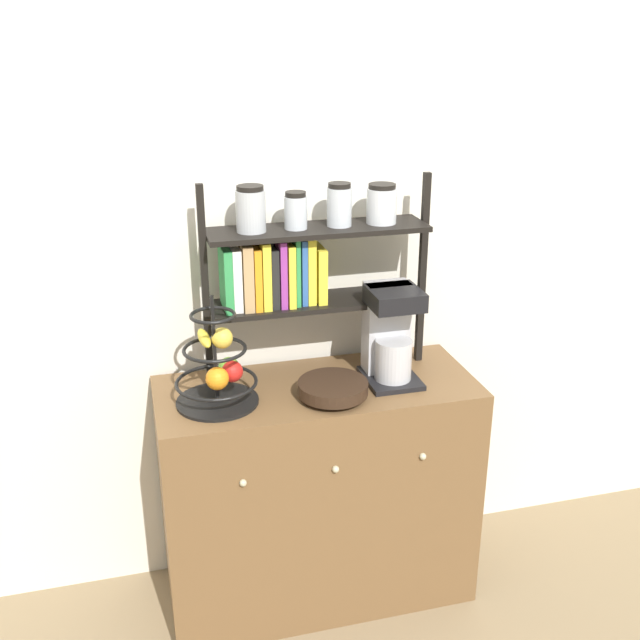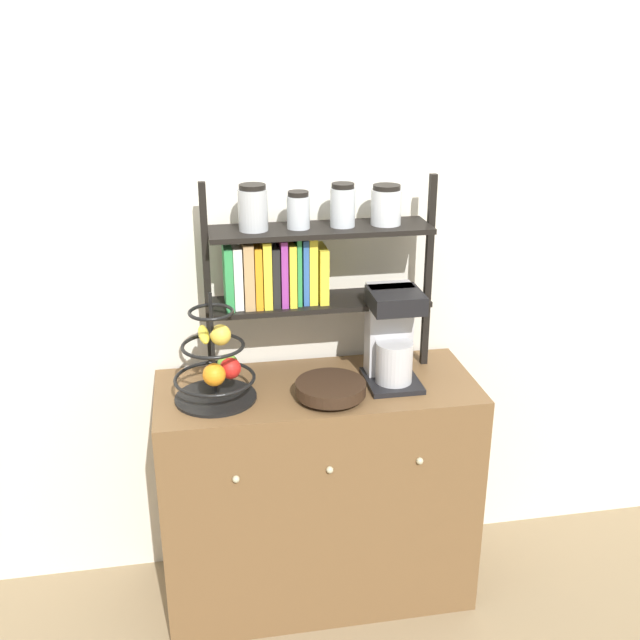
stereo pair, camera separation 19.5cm
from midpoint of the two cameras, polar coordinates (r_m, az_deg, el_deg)
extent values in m
plane|color=#847051|center=(2.96, 2.70, -22.53)|extent=(12.00, 12.00, 0.00)
cube|color=silver|center=(2.74, 0.80, 5.48)|extent=(7.00, 0.05, 2.60)
cube|color=brown|center=(2.86, 1.80, -12.96)|extent=(1.13, 0.47, 0.88)
sphere|color=#B2AD8C|center=(2.48, -4.15, -12.05)|extent=(0.02, 0.02, 0.02)
sphere|color=#B2AD8C|center=(2.53, 3.00, -11.38)|extent=(0.02, 0.02, 0.02)
sphere|color=#B2AD8C|center=(2.61, 9.78, -10.58)|extent=(0.02, 0.02, 0.02)
cube|color=black|center=(2.67, 7.58, -4.64)|extent=(0.18, 0.22, 0.02)
cube|color=#B7B7BC|center=(2.66, 7.37, -0.71)|extent=(0.16, 0.09, 0.33)
cylinder|color=#B7B7BC|center=(2.62, 7.79, -3.22)|extent=(0.13, 0.13, 0.15)
cube|color=black|center=(2.54, 7.98, 1.47)|extent=(0.18, 0.18, 0.06)
cylinder|color=black|center=(2.56, -5.78, -5.93)|extent=(0.28, 0.28, 0.01)
cylinder|color=black|center=(2.47, -5.94, -2.00)|extent=(0.01, 0.01, 0.37)
torus|color=black|center=(2.52, -5.84, -4.48)|extent=(0.28, 0.28, 0.01)
torus|color=black|center=(2.47, -5.94, -2.00)|extent=(0.21, 0.21, 0.01)
torus|color=black|center=(2.43, -6.05, 0.58)|extent=(0.15, 0.15, 0.01)
sphere|color=red|center=(2.51, -4.64, -3.73)|extent=(0.07, 0.07, 0.07)
sphere|color=#6BAD33|center=(2.53, -4.85, -3.43)|extent=(0.07, 0.07, 0.07)
sphere|color=orange|center=(2.46, -5.83, -4.21)|extent=(0.08, 0.08, 0.08)
ellipsoid|color=yellow|center=(2.51, -6.67, -1.13)|extent=(0.05, 0.15, 0.04)
sphere|color=gold|center=(2.47, -5.35, -1.17)|extent=(0.07, 0.07, 0.07)
cylinder|color=black|center=(2.55, 3.01, -5.85)|extent=(0.13, 0.13, 0.02)
cylinder|color=black|center=(2.53, 3.03, -5.24)|extent=(0.24, 0.24, 0.04)
cube|color=black|center=(2.56, -6.43, 2.61)|extent=(0.02, 0.02, 0.71)
cube|color=black|center=(2.72, 10.29, 3.52)|extent=(0.02, 0.02, 0.71)
cube|color=black|center=(2.64, 2.16, 1.36)|extent=(0.76, 0.20, 0.02)
cube|color=black|center=(2.56, 2.24, 6.87)|extent=(0.76, 0.20, 0.02)
cube|color=#2D8C47|center=(2.56, -4.86, 3.38)|extent=(0.03, 0.16, 0.22)
cube|color=white|center=(2.56, -4.17, 3.42)|extent=(0.03, 0.14, 0.22)
cube|color=tan|center=(2.56, -3.38, 3.60)|extent=(0.03, 0.16, 0.23)
cube|color=orange|center=(2.57, -2.66, 3.50)|extent=(0.02, 0.16, 0.21)
cube|color=yellow|center=(2.57, -2.01, 3.74)|extent=(0.03, 0.16, 0.23)
cube|color=black|center=(2.58, -1.35, 3.49)|extent=(0.03, 0.14, 0.21)
cube|color=#8C338C|center=(2.58, -0.74, 3.81)|extent=(0.02, 0.15, 0.23)
cube|color=yellow|center=(2.58, -0.11, 3.67)|extent=(0.02, 0.15, 0.22)
cube|color=#2D8C47|center=(2.59, 0.41, 3.88)|extent=(0.02, 0.13, 0.23)
cube|color=#2D599E|center=(2.59, 0.91, 3.87)|extent=(0.02, 0.12, 0.23)
cube|color=yellow|center=(2.60, 1.50, 3.93)|extent=(0.03, 0.12, 0.23)
cube|color=yellow|center=(2.61, 2.25, 3.56)|extent=(0.03, 0.14, 0.19)
cylinder|color=#ADB2B7|center=(2.51, -2.89, 8.36)|extent=(0.10, 0.10, 0.14)
cylinder|color=black|center=(2.49, -2.93, 10.08)|extent=(0.09, 0.09, 0.02)
cylinder|color=silver|center=(2.53, 0.56, 8.19)|extent=(0.08, 0.08, 0.11)
cylinder|color=black|center=(2.52, 0.57, 9.58)|extent=(0.07, 0.07, 0.02)
cylinder|color=silver|center=(2.56, 3.94, 8.55)|extent=(0.09, 0.09, 0.13)
cylinder|color=black|center=(2.55, 3.98, 10.16)|extent=(0.08, 0.08, 0.02)
cylinder|color=silver|center=(2.61, 7.22, 8.52)|extent=(0.10, 0.10, 0.12)
cylinder|color=black|center=(2.59, 7.29, 9.99)|extent=(0.09, 0.09, 0.02)
camera|label=1|loc=(0.10, -87.80, 0.86)|focal=42.00mm
camera|label=2|loc=(0.10, 92.20, -0.86)|focal=42.00mm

